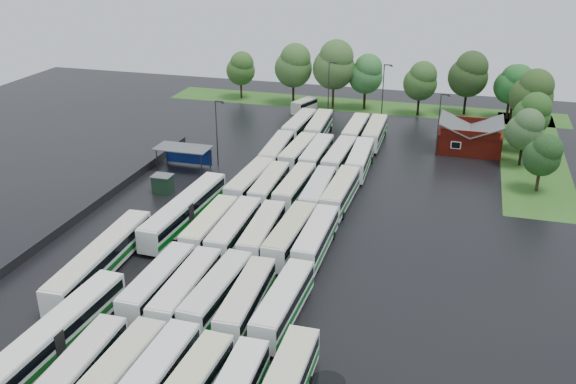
# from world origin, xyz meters

# --- Properties ---
(ground) EXTENTS (160.00, 160.00, 0.00)m
(ground) POSITION_xyz_m (0.00, 0.00, 0.00)
(ground) COLOR black
(ground) RESTS_ON ground
(brick_building) EXTENTS (10.07, 8.60, 5.39)m
(brick_building) POSITION_xyz_m (24.00, 42.77, 1.87)
(brick_building) COLOR maroon
(brick_building) RESTS_ON ground
(wash_shed) EXTENTS (8.20, 4.20, 3.58)m
(wash_shed) POSITION_xyz_m (-17.20, 22.02, 2.99)
(wash_shed) COLOR #2D2D30
(wash_shed) RESTS_ON ground
(utility_hut) EXTENTS (2.70, 2.20, 2.62)m
(utility_hut) POSITION_xyz_m (-16.20, 12.60, 1.32)
(utility_hut) COLOR black
(utility_hut) RESTS_ON ground
(grass_strip_north) EXTENTS (80.00, 10.00, 0.01)m
(grass_strip_north) POSITION_xyz_m (2.00, 64.80, 0.01)
(grass_strip_north) COLOR #2C5C1B
(grass_strip_north) RESTS_ON ground
(grass_strip_east) EXTENTS (10.00, 50.00, 0.01)m
(grass_strip_east) POSITION_xyz_m (34.00, 42.80, 0.01)
(grass_strip_east) COLOR #2C5C1B
(grass_strip_east) RESTS_ON ground
(west_fence) EXTENTS (0.10, 50.00, 1.20)m
(west_fence) POSITION_xyz_m (-22.20, 8.00, 0.60)
(west_fence) COLOR #2D2D30
(west_fence) RESTS_ON ground
(bus_r0c0) EXTENTS (2.84, 12.11, 3.36)m
(bus_r0c0) POSITION_xyz_m (-4.38, -26.27, 1.85)
(bus_r0c0) COLOR white
(bus_r0c0) RESTS_ON ground
(bus_r0c1) EXTENTS (2.94, 12.51, 3.46)m
(bus_r0c1) POSITION_xyz_m (-1.08, -26.08, 1.91)
(bus_r0c1) COLOR white
(bus_r0c1) RESTS_ON ground
(bus_r0c2) EXTENTS (2.86, 12.73, 3.54)m
(bus_r0c2) POSITION_xyz_m (1.92, -25.83, 1.94)
(bus_r0c2) COLOR white
(bus_r0c2) RESTS_ON ground
(bus_r1c0) EXTENTS (2.70, 12.21, 3.39)m
(bus_r1c0) POSITION_xyz_m (-4.40, -12.18, 1.87)
(bus_r1c0) COLOR white
(bus_r1c0) RESTS_ON ground
(bus_r1c1) EXTENTS (2.80, 12.46, 3.46)m
(bus_r1c1) POSITION_xyz_m (-1.18, -12.58, 1.90)
(bus_r1c1) COLOR white
(bus_r1c1) RESTS_ON ground
(bus_r1c2) EXTENTS (3.07, 12.36, 3.41)m
(bus_r1c2) POSITION_xyz_m (1.86, -12.14, 1.88)
(bus_r1c2) COLOR white
(bus_r1c2) RESTS_ON ground
(bus_r1c3) EXTENTS (3.04, 12.19, 3.37)m
(bus_r1c3) POSITION_xyz_m (5.03, -12.68, 1.85)
(bus_r1c3) COLOR white
(bus_r1c3) RESTS_ON ground
(bus_r1c4) EXTENTS (2.90, 12.30, 3.41)m
(bus_r1c4) POSITION_xyz_m (8.57, -12.26, 1.87)
(bus_r1c4) COLOR white
(bus_r1c4) RESTS_ON ground
(bus_r2c0) EXTENTS (2.62, 12.18, 3.39)m
(bus_r2c0) POSITION_xyz_m (-4.33, 1.06, 1.86)
(bus_r2c0) COLOR white
(bus_r2c0) RESTS_ON ground
(bus_r2c1) EXTENTS (2.95, 12.70, 3.52)m
(bus_r2c1) POSITION_xyz_m (-1.26, 0.94, 1.94)
(bus_r2c1) COLOR white
(bus_r2c1) RESTS_ON ground
(bus_r2c2) EXTENTS (3.17, 12.33, 3.40)m
(bus_r2c2) POSITION_xyz_m (2.06, 1.12, 1.87)
(bus_r2c2) COLOR white
(bus_r2c2) RESTS_ON ground
(bus_r2c3) EXTENTS (3.03, 12.71, 3.52)m
(bus_r2c3) POSITION_xyz_m (5.34, 1.29, 1.94)
(bus_r2c3) COLOR white
(bus_r2c3) RESTS_ON ground
(bus_r2c4) EXTENTS (2.73, 12.42, 3.45)m
(bus_r2c4) POSITION_xyz_m (8.33, 1.45, 1.90)
(bus_r2c4) COLOR white
(bus_r2c4) RESTS_ON ground
(bus_r3c0) EXTENTS (3.10, 12.71, 3.51)m
(bus_r3c0) POSITION_xyz_m (-4.27, 15.14, 1.93)
(bus_r3c0) COLOR white
(bus_r3c0) RESTS_ON ground
(bus_r3c1) EXTENTS (2.87, 12.09, 3.35)m
(bus_r3c1) POSITION_xyz_m (-1.39, 14.74, 1.84)
(bus_r3c1) COLOR white
(bus_r3c1) RESTS_ON ground
(bus_r3c2) EXTENTS (2.77, 12.21, 3.39)m
(bus_r3c2) POSITION_xyz_m (2.03, 15.15, 1.86)
(bus_r3c2) COLOR white
(bus_r3c2) RESTS_ON ground
(bus_r3c3) EXTENTS (2.91, 12.17, 3.37)m
(bus_r3c3) POSITION_xyz_m (5.36, 14.63, 1.85)
(bus_r3c3) COLOR white
(bus_r3c3) RESTS_ON ground
(bus_r3c4) EXTENTS (2.89, 12.61, 3.50)m
(bus_r3c4) POSITION_xyz_m (8.29, 15.12, 1.92)
(bus_r3c4) COLOR white
(bus_r3c4) RESTS_ON ground
(bus_r4c0) EXTENTS (3.29, 12.65, 3.49)m
(bus_r4c0) POSITION_xyz_m (-4.49, 28.29, 1.92)
(bus_r4c0) COLOR white
(bus_r4c0) RESTS_ON ground
(bus_r4c1) EXTENTS (2.96, 12.19, 3.37)m
(bus_r4c1) POSITION_xyz_m (-1.23, 28.66, 1.85)
(bus_r4c1) COLOR white
(bus_r4c1) RESTS_ON ground
(bus_r4c2) EXTENTS (2.75, 12.48, 3.47)m
(bus_r4c2) POSITION_xyz_m (1.81, 28.37, 1.91)
(bus_r4c2) COLOR white
(bus_r4c2) RESTS_ON ground
(bus_r4c3) EXTENTS (2.92, 12.56, 3.48)m
(bus_r4c3) POSITION_xyz_m (5.34, 28.26, 1.91)
(bus_r4c3) COLOR white
(bus_r4c3) RESTS_ON ground
(bus_r4c4) EXTENTS (3.16, 12.67, 3.50)m
(bus_r4c4) POSITION_xyz_m (8.52, 28.23, 1.93)
(bus_r4c4) COLOR white
(bus_r4c4) RESTS_ON ground
(bus_r5c0) EXTENTS (3.01, 12.70, 3.52)m
(bus_r5c0) POSITION_xyz_m (-4.57, 41.82, 1.93)
(bus_r5c0) COLOR white
(bus_r5c0) RESTS_ON ground
(bus_r5c1) EXTENTS (3.32, 12.77, 3.52)m
(bus_r5c1) POSITION_xyz_m (-1.17, 42.24, 1.94)
(bus_r5c1) COLOR white
(bus_r5c1) RESTS_ON ground
(bus_r5c3) EXTENTS (2.68, 12.44, 3.46)m
(bus_r5c3) POSITION_xyz_m (5.32, 41.84, 1.90)
(bus_r5c3) COLOR white
(bus_r5c3) RESTS_ON ground
(bus_r5c4) EXTENTS (2.90, 12.64, 3.51)m
(bus_r5c4) POSITION_xyz_m (8.56, 41.81, 1.93)
(bus_r5c4) COLOR white
(bus_r5c4) RESTS_ON ground
(artic_bus_west_a) EXTENTS (3.42, 18.46, 3.41)m
(artic_bus_west_a) POSITION_xyz_m (-8.91, -22.79, 1.89)
(artic_bus_west_a) COLOR white
(artic_bus_west_a) RESTS_ON ground
(artic_bus_west_b) EXTENTS (3.40, 18.94, 3.50)m
(artic_bus_west_b) POSITION_xyz_m (-9.02, 4.26, 1.94)
(artic_bus_west_b) COLOR white
(artic_bus_west_b) RESTS_ON ground
(artic_bus_west_c) EXTENTS (3.36, 18.87, 3.49)m
(artic_bus_west_c) POSITION_xyz_m (-12.35, -9.54, 1.93)
(artic_bus_west_c) COLOR white
(artic_bus_west_c) RESTS_ON ground
(minibus) EXTENTS (4.13, 6.44, 2.64)m
(minibus) POSITION_xyz_m (-7.60, 56.69, 1.46)
(minibus) COLOR beige
(minibus) RESTS_ON ground
(tree_north_0) EXTENTS (6.01, 6.01, 9.96)m
(tree_north_0) POSITION_xyz_m (-23.17, 63.77, 6.41)
(tree_north_0) COLOR #301F12
(tree_north_0) RESTS_ON ground
(tree_north_1) EXTENTS (7.57, 7.57, 12.53)m
(tree_north_1) POSITION_xyz_m (-11.26, 62.21, 8.07)
(tree_north_1) COLOR black
(tree_north_1) RESTS_ON ground
(tree_north_2) EXTENTS (8.32, 8.32, 13.78)m
(tree_north_2) POSITION_xyz_m (-2.78, 61.37, 8.87)
(tree_north_2) COLOR #3B2B18
(tree_north_2) RESTS_ON ground
(tree_north_3) EXTENTS (6.72, 6.72, 11.13)m
(tree_north_3) POSITION_xyz_m (3.36, 62.71, 7.16)
(tree_north_3) COLOR black
(tree_north_3) RESTS_ON ground
(tree_north_4) EXTENTS (6.41, 6.41, 10.61)m
(tree_north_4) POSITION_xyz_m (14.10, 61.02, 6.83)
(tree_north_4) COLOR black
(tree_north_4) RESTS_ON ground
(tree_north_5) EXTENTS (7.51, 7.51, 12.44)m
(tree_north_5) POSITION_xyz_m (22.73, 64.15, 8.00)
(tree_north_5) COLOR black
(tree_north_5) RESTS_ON ground
(tree_north_6) EXTENTS (6.33, 6.33, 10.49)m
(tree_north_6) POSITION_xyz_m (30.66, 63.38, 6.75)
(tree_north_6) COLOR black
(tree_north_6) RESTS_ON ground
(tree_east_0) EXTENTS (5.15, 5.11, 8.46)m
(tree_east_0) POSITION_xyz_m (33.81, 27.53, 5.44)
(tree_east_0) COLOR #33241B
(tree_east_0) RESTS_ON ground
(tree_east_1) EXTENTS (5.52, 5.52, 9.15)m
(tree_east_1) POSITION_xyz_m (31.92, 37.64, 5.88)
(tree_east_1) COLOR black
(tree_east_1) RESTS_ON ground
(tree_east_2) EXTENTS (5.99, 5.99, 9.91)m
(tree_east_2) POSITION_xyz_m (33.30, 45.03, 6.38)
(tree_east_2) COLOR #362015
(tree_east_2) RESTS_ON ground
(tree_east_3) EXTENTS (7.30, 7.30, 12.09)m
(tree_east_3) POSITION_xyz_m (33.51, 52.66, 7.78)
(tree_east_3) COLOR black
(tree_east_3) RESTS_ON ground
(tree_east_4) EXTENTS (6.49, 6.49, 10.75)m
(tree_east_4) POSITION_xyz_m (31.26, 62.40, 6.91)
(tree_east_4) COLOR black
(tree_east_4) RESTS_ON ground
(lamp_post_ne) EXTENTS (1.56, 0.30, 10.15)m
(lamp_post_ne) POSITION_xyz_m (19.15, 38.67, 5.89)
(lamp_post_ne) COLOR #2D2D30
(lamp_post_ne) RESTS_ON ground
(lamp_post_nw) EXTENTS (1.57, 0.31, 10.18)m
(lamp_post_nw) POSITION_xyz_m (-12.89, 25.03, 5.91)
(lamp_post_nw) COLOR #2D2D30
(lamp_post_nw) RESTS_ON ground
(lamp_post_back_w) EXTENTS (1.64, 0.32, 10.68)m
(lamp_post_back_w) POSITION_xyz_m (-2.30, 54.81, 6.20)
(lamp_post_back_w) COLOR #2D2D30
(lamp_post_back_w) RESTS_ON ground
(lamp_post_back_e) EXTENTS (1.67, 0.33, 10.86)m
(lamp_post_back_e) POSITION_xyz_m (7.96, 54.74, 6.31)
(lamp_post_back_e) COLOR #2D2D30
(lamp_post_back_e) RESTS_ON ground
(puddle_0) EXTENTS (4.40, 4.40, 0.01)m
(puddle_0) POSITION_xyz_m (-2.30, -19.90, 0.00)
(puddle_0) COLOR black
(puddle_0) RESTS_ON ground
(puddle_1) EXTENTS (3.12, 3.12, 0.01)m
(puddle_1) POSITION_xyz_m (9.36, -19.25, 0.00)
(puddle_1) COLOR black
(puddle_1) RESTS_ON ground
(puddle_2) EXTENTS (7.22, 7.22, 0.01)m
(puddle_2) POSITION_xyz_m (-7.84, 2.18, 0.00)
(puddle_2) COLOR black
(puddle_2) RESTS_ON ground
(puddle_3) EXTENTS (3.00, 3.00, 0.01)m
(puddle_3) POSITION_xyz_m (4.99, 0.12, 0.00)
(puddle_3) COLOR black
(puddle_3) RESTS_ON ground
(puddle_4) EXTENTS (3.02, 3.02, 0.01)m
(puddle_4) POSITION_xyz_m (14.57, -19.76, 0.00)
(puddle_4) COLOR black
(puddle_4) RESTS_ON ground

